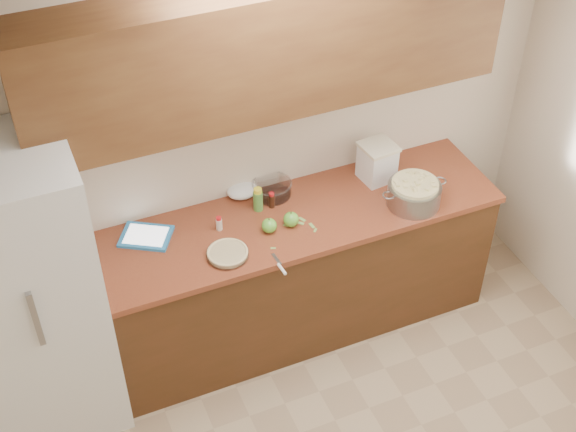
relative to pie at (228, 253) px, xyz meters
name	(u,v)px	position (x,y,z in m)	size (l,w,h in m)	color
room_shell	(416,363)	(0.39, -1.31, 0.36)	(3.60, 3.60, 3.60)	tan
counter_run	(282,276)	(0.39, 0.17, -0.48)	(2.64, 0.68, 0.92)	#4A2714
upper_cabinets	(269,49)	(0.39, 0.32, 1.01)	(2.60, 0.34, 0.70)	brown
fridge	(32,297)	(-1.05, 0.13, -0.04)	(0.70, 0.70, 1.80)	silver
pie	(228,253)	(0.00, 0.00, 0.00)	(0.24, 0.24, 0.04)	silver
colander	(414,194)	(1.17, 0.00, 0.06)	(0.42, 0.32, 0.16)	gray
flour_canister	(377,162)	(1.08, 0.30, 0.11)	(0.22, 0.22, 0.25)	silver
tablet	(146,236)	(-0.37, 0.32, -0.01)	(0.35, 0.33, 0.02)	#287DC1
paring_knife	(281,268)	(0.23, -0.21, -0.01)	(0.03, 0.18, 0.02)	gray
lemon_bottle	(258,200)	(0.30, 0.31, 0.05)	(0.06, 0.06, 0.15)	#4C8C38
cinnamon_shaker	(219,224)	(0.03, 0.23, 0.02)	(0.04, 0.04, 0.09)	beige
vanilla_bottle	(272,200)	(0.38, 0.30, 0.03)	(0.04, 0.04, 0.10)	black
mixing_bowl	(272,188)	(0.43, 0.40, 0.03)	(0.24, 0.24, 0.09)	silver
paper_towel	(242,191)	(0.26, 0.46, 0.02)	(0.19, 0.15, 0.08)	white
apple_left	(269,226)	(0.29, 0.10, 0.02)	(0.09, 0.09, 0.10)	#5BAA33
apple_center	(291,219)	(0.42, 0.10, 0.03)	(0.09, 0.09, 0.10)	#5BAA33
peel_a	(302,219)	(0.50, 0.12, -0.02)	(0.05, 0.02, 0.00)	#81AD54
peel_b	(312,226)	(0.53, 0.05, -0.02)	(0.05, 0.02, 0.00)	#81AD54
peel_c	(300,223)	(0.48, 0.10, -0.02)	(0.05, 0.02, 0.00)	#81AD54
peel_d	(273,248)	(0.25, -0.04, -0.02)	(0.03, 0.01, 0.00)	#81AD54
peel_e	(286,225)	(0.39, 0.11, -0.02)	(0.03, 0.01, 0.00)	#81AD54
peel_f	(315,230)	(0.53, 0.00, -0.02)	(0.03, 0.01, 0.00)	#81AD54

